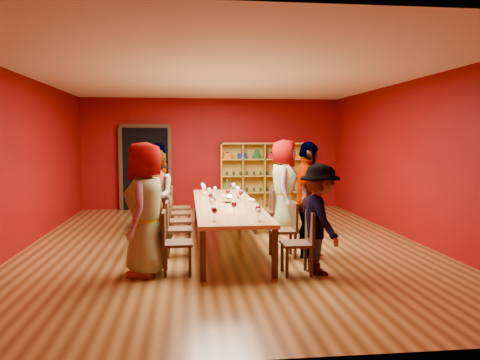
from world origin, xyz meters
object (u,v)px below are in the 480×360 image
person_left_3 (154,196)px  chair_person_right_1 (288,226)px  chair_person_left_0 (172,239)px  chair_person_right_0 (302,239)px  wine_bottle (227,188)px  person_left_0 (145,209)px  tasting_table (226,206)px  shelving_unit (264,172)px  person_right_1 (308,199)px  person_right_3 (284,186)px  chair_person_left_3 (176,210)px  person_left_4 (159,186)px  person_left_1 (154,204)px  spittoon_bowl (231,198)px  chair_person_left_2 (175,218)px  chair_person_right_3 (267,208)px  person_left_2 (154,198)px  chair_person_left_1 (174,226)px  chair_person_left_4 (177,205)px  person_right_0 (320,219)px

person_left_3 → chair_person_right_1: size_ratio=1.75×
chair_person_left_0 → chair_person_right_0: (1.82, -0.22, 0.00)m
wine_bottle → person_left_0: bearing=-113.4°
tasting_table → shelving_unit: (1.40, 4.32, 0.28)m
person_right_1 → person_right_3: (0.03, 1.99, 0.01)m
chair_person_left_3 → person_left_4: size_ratio=0.49×
person_left_1 → spittoon_bowl: (1.31, 0.83, -0.03)m
tasting_table → person_right_3: bearing=37.1°
chair_person_left_2 → person_left_4: bearing=102.8°
chair_person_left_2 → spittoon_bowl: (1.00, 0.05, 0.33)m
person_left_1 → chair_person_right_3: person_left_1 is taller
person_left_1 → chair_person_right_1: 2.18m
chair_person_right_0 → chair_person_left_2: bearing=131.9°
person_left_3 → spittoon_bowl: size_ratio=4.78×
chair_person_right_1 → chair_person_right_3: size_ratio=1.00×
spittoon_bowl → wine_bottle: wine_bottle is taller
person_left_2 → person_left_4: size_ratio=0.95×
chair_person_left_0 → chair_person_left_1: (0.00, 1.02, 0.00)m
chair_person_right_1 → chair_person_left_3: bearing=133.0°
person_left_0 → chair_person_right_1: 2.34m
person_left_1 → person_left_3: bearing=-156.0°
person_right_3 → spittoon_bowl: person_right_3 is taller
person_left_4 → chair_person_right_0: 4.30m
shelving_unit → chair_person_left_0: (-2.31, -6.09, -0.49)m
chair_person_right_0 → wine_bottle: bearing=102.3°
person_left_3 → person_left_0: bearing=-8.1°
chair_person_left_2 → chair_person_left_3: bearing=90.0°
chair_person_left_0 → person_left_4: size_ratio=0.49×
chair_person_right_3 → tasting_table: bearing=-133.6°
person_left_4 → person_right_1: bearing=44.2°
person_right_3 → wine_bottle: (-1.11, 0.55, -0.08)m
person_left_0 → chair_person_left_1: (0.36, 1.02, -0.43)m
chair_person_left_1 → chair_person_left_3: 1.67m
chair_person_left_3 → chair_person_right_1: same height
tasting_table → wine_bottle: 1.52m
chair_person_right_0 → chair_person_left_4: bearing=116.4°
person_left_4 → chair_person_right_0: size_ratio=2.04×
chair_person_left_3 → person_right_1: (2.15, -1.95, 0.43)m
person_left_3 → chair_person_right_0: (2.25, -2.92, -0.28)m
wine_bottle → chair_person_left_1: bearing=-115.2°
tasting_table → person_right_0: 2.31m
chair_person_left_4 → chair_person_right_1: (1.82, -2.71, 0.00)m
chair_person_left_2 → person_right_1: person_right_1 is taller
chair_person_left_1 → chair_person_right_3: bearing=43.2°
person_right_0 → person_right_3: 2.96m
shelving_unit → chair_person_right_1: (-0.49, -5.35, -0.49)m
person_right_1 → spittoon_bowl: 1.60m
chair_person_right_3 → wine_bottle: bearing=144.3°
person_left_1 → person_left_0: bearing=17.0°
person_left_3 → person_left_4: bearing=166.0°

